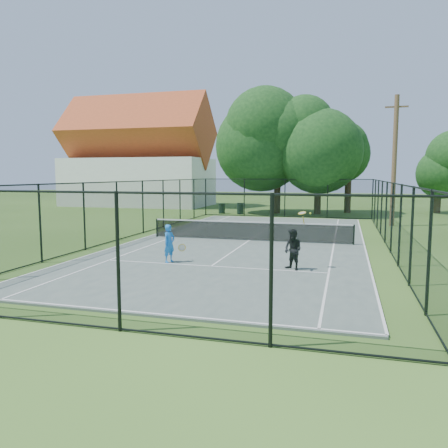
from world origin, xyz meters
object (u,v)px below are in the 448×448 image
(utility_pole, at_px, (394,160))
(player_blue, at_px, (169,243))
(player_black, at_px, (293,249))
(trash_bin_left, at_px, (222,208))
(tennis_net, at_px, (249,230))
(trash_bin_right, at_px, (240,209))

(utility_pole, distance_m, player_blue, 18.05)
(player_black, bearing_deg, player_blue, 178.94)
(trash_bin_left, distance_m, utility_pole, 14.85)
(utility_pole, relative_size, player_blue, 5.87)
(player_black, bearing_deg, tennis_net, 114.97)
(player_blue, bearing_deg, trash_bin_right, 96.14)
(tennis_net, relative_size, player_black, 4.98)
(trash_bin_right, xyz_separation_m, player_black, (6.84, -20.75, 0.29))
(trash_bin_left, height_order, player_blue, player_blue)
(tennis_net, height_order, utility_pole, utility_pole)
(trash_bin_right, bearing_deg, player_black, -71.76)
(trash_bin_left, distance_m, trash_bin_right, 1.70)
(utility_pole, bearing_deg, trash_bin_right, 154.15)
(tennis_net, bearing_deg, utility_pole, 50.15)
(trash_bin_right, bearing_deg, utility_pole, -25.85)
(tennis_net, bearing_deg, player_blue, -105.79)
(trash_bin_right, bearing_deg, tennis_net, -74.80)
(trash_bin_left, xyz_separation_m, trash_bin_right, (1.68, -0.23, 0.04))
(trash_bin_left, distance_m, player_black, 22.65)
(player_blue, bearing_deg, utility_pole, 58.55)
(trash_bin_right, xyz_separation_m, player_blue, (2.22, -20.67, 0.29))
(tennis_net, xyz_separation_m, player_black, (2.89, -6.20, 0.19))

